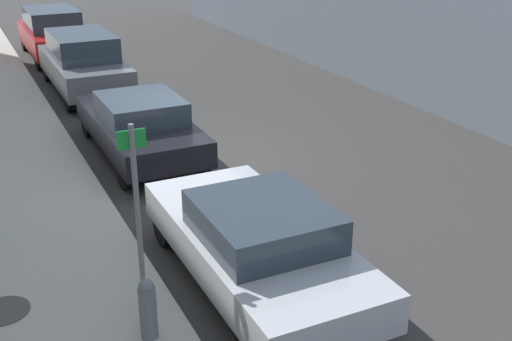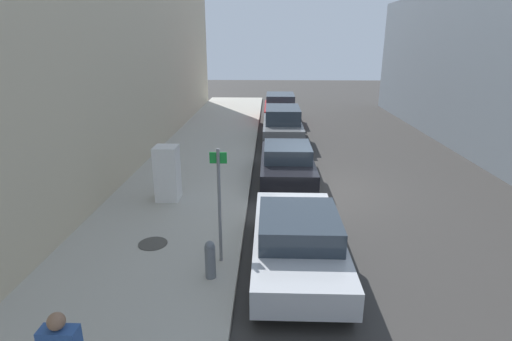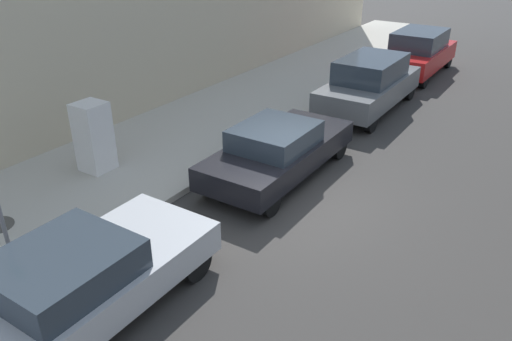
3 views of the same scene
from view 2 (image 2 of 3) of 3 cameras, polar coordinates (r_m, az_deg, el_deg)
ground_plane at (r=13.89m, az=8.24°, el=-2.56°), size 80.00×80.00×0.00m
sidewalk_slab at (r=14.07m, az=-9.80°, el=-2.05°), size 4.39×44.00×0.15m
building_facade_near at (r=14.30m, az=-24.57°, el=18.38°), size 2.11×39.60×10.62m
discarded_refrigerator at (r=12.47m, az=-12.55°, el=-0.37°), size 0.69×0.70×1.69m
manhole_cover at (r=10.15m, az=-14.52°, el=-10.08°), size 0.70×0.70×0.02m
street_sign_post at (r=8.57m, az=-5.26°, el=-4.27°), size 0.36×0.07×2.59m
fire_hydrant at (r=8.44m, az=-6.56°, el=-12.44°), size 0.22×0.22×0.83m
parked_sedan_silver at (r=8.91m, az=5.98°, el=-9.65°), size 1.90×4.59×1.38m
parked_sedan_dark at (r=14.41m, az=4.44°, el=1.29°), size 1.84×4.56×1.37m
parked_suv_gray at (r=19.96m, az=3.80°, el=6.60°), size 1.87×4.79×1.75m
parked_suv_red at (r=25.06m, az=3.45°, el=8.94°), size 1.92×4.68×1.75m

